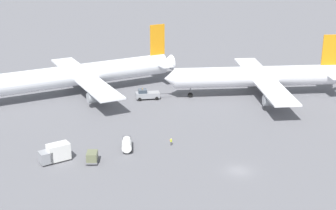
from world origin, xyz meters
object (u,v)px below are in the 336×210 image
object	(u,v)px
airliner_at_gate_left	(76,75)
gse_catering_truck_tall	(55,153)
pushback_tug	(147,94)
ground_crew_ramp_agent_by_cones	(171,142)
gse_container_dolly_flat	(92,157)
gse_fuel_bowser_stubby	(127,144)
airliner_being_pushed	(257,77)

from	to	relation	value
airliner_at_gate_left	gse_catering_truck_tall	size ratio (longest dim) A/B	9.31
pushback_tug	ground_crew_ramp_agent_by_cones	world-z (taller)	pushback_tug
gse_container_dolly_flat	gse_catering_truck_tall	bearing A→B (deg)	158.77
gse_fuel_bowser_stubby	gse_catering_truck_tall	size ratio (longest dim) A/B	0.83
airliner_being_pushed	gse_fuel_bowser_stubby	xyz separation A→B (m)	(-40.88, -23.11, -3.88)
airliner_at_gate_left	airliner_being_pushed	world-z (taller)	airliner_at_gate_left
gse_catering_truck_tall	ground_crew_ramp_agent_by_cones	xyz separation A→B (m)	(23.51, 0.35, -0.95)
gse_fuel_bowser_stubby	gse_catering_truck_tall	bearing A→B (deg)	-175.94
airliner_at_gate_left	airliner_being_pushed	bearing A→B (deg)	-19.13
gse_catering_truck_tall	gse_fuel_bowser_stubby	bearing A→B (deg)	4.06
airliner_at_gate_left	ground_crew_ramp_agent_by_cones	size ratio (longest dim) A/B	37.30
airliner_at_gate_left	gse_container_dolly_flat	size ratio (longest dim) A/B	15.78
pushback_tug	ground_crew_ramp_agent_by_cones	bearing A→B (deg)	-96.03
gse_fuel_bowser_stubby	ground_crew_ramp_agent_by_cones	size ratio (longest dim) A/B	3.33
pushback_tug	gse_catering_truck_tall	xyz separation A→B (m)	(-26.66, -30.18, 0.48)
airliner_being_pushed	gse_catering_truck_tall	world-z (taller)	airliner_being_pushed
airliner_being_pushed	gse_fuel_bowser_stubby	world-z (taller)	airliner_being_pushed
gse_catering_truck_tall	gse_container_dolly_flat	bearing A→B (deg)	-21.23
airliner_being_pushed	gse_catering_truck_tall	bearing A→B (deg)	-156.38
airliner_at_gate_left	gse_catering_truck_tall	xyz separation A→B (m)	(-9.84, -39.86, -3.51)
pushback_tug	gse_fuel_bowser_stubby	bearing A→B (deg)	-112.96
pushback_tug	gse_container_dolly_flat	xyz separation A→B (m)	(-20.00, -32.77, -0.11)
airliner_being_pushed	ground_crew_ramp_agent_by_cones	world-z (taller)	airliner_being_pushed
gse_catering_truck_tall	pushback_tug	bearing A→B (deg)	48.55
pushback_tug	gse_catering_truck_tall	bearing A→B (deg)	-131.45
airliner_at_gate_left	gse_container_dolly_flat	world-z (taller)	airliner_at_gate_left
airliner_being_pushed	pushback_tug	bearing A→B (deg)	168.02
pushback_tug	airliner_being_pushed	bearing A→B (deg)	-11.98
pushback_tug	gse_catering_truck_tall	world-z (taller)	gse_catering_truck_tall
airliner_at_gate_left	ground_crew_ramp_agent_by_cones	world-z (taller)	airliner_at_gate_left
airliner_being_pushed	gse_catering_truck_tall	xyz separation A→B (m)	(-55.18, -24.13, -3.46)
pushback_tug	gse_container_dolly_flat	world-z (taller)	pushback_tug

